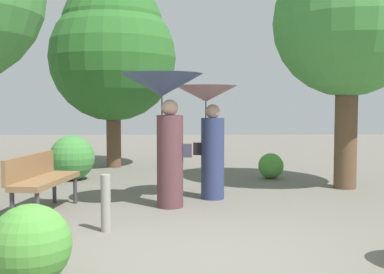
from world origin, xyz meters
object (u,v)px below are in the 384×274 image
(person_left, at_px, (165,108))
(tree_near_right, at_px, (348,8))
(path_marker_post, at_px, (106,203))
(park_bench, at_px, (41,177))
(tree_mid_left, at_px, (113,48))
(person_right, at_px, (209,121))

(person_left, bearing_deg, tree_near_right, -58.53)
(tree_near_right, distance_m, path_marker_post, 5.76)
(park_bench, relative_size, path_marker_post, 2.23)
(tree_mid_left, bearing_deg, path_marker_post, -82.94)
(tree_near_right, xyz_separation_m, tree_mid_left, (-4.71, 3.15, -0.38))
(person_left, height_order, person_right, person_left)
(tree_near_right, height_order, path_marker_post, tree_near_right)
(person_left, bearing_deg, tree_mid_left, 22.73)
(tree_near_right, relative_size, path_marker_post, 7.11)
(person_right, bearing_deg, tree_mid_left, 33.41)
(tree_near_right, xyz_separation_m, path_marker_post, (-3.95, -2.97, -2.95))
(person_left, height_order, tree_mid_left, tree_mid_left)
(tree_near_right, bearing_deg, person_right, -160.12)
(person_left, xyz_separation_m, tree_near_right, (3.28, 1.57, 1.81))
(person_left, height_order, path_marker_post, person_left)
(person_left, distance_m, tree_near_right, 4.06)
(person_left, height_order, tree_near_right, tree_near_right)
(person_left, height_order, park_bench, person_left)
(park_bench, bearing_deg, tree_mid_left, 4.57)
(person_right, xyz_separation_m, tree_near_right, (2.58, 0.93, 2.02))
(park_bench, relative_size, tree_near_right, 0.31)
(tree_near_right, bearing_deg, park_bench, -159.27)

